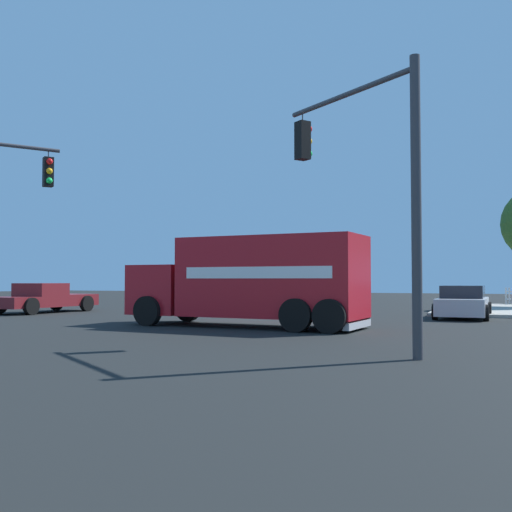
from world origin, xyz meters
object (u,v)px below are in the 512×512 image
Objects in this scene: delivery_truck at (253,280)px; traffic_light_secondary at (371,169)px; sedan_silver at (463,302)px; pickup_maroon at (44,297)px.

delivery_truck is 1.36× the size of traffic_light_secondary.
sedan_silver is at bearing -131.75° from delivery_truck.
delivery_truck is 12.97m from pickup_maroon.
pickup_maroon is (17.10, -9.77, -3.20)m from traffic_light_secondary.
traffic_light_secondary is 1.37× the size of sedan_silver.
traffic_light_secondary is 19.95m from pickup_maroon.
traffic_light_secondary is (-4.88, 5.50, 2.40)m from delivery_truck.
pickup_maroon is at bearing -19.26° from delivery_truck.
delivery_truck is 9.53m from sedan_silver.
traffic_light_secondary reaches higher than pickup_maroon.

